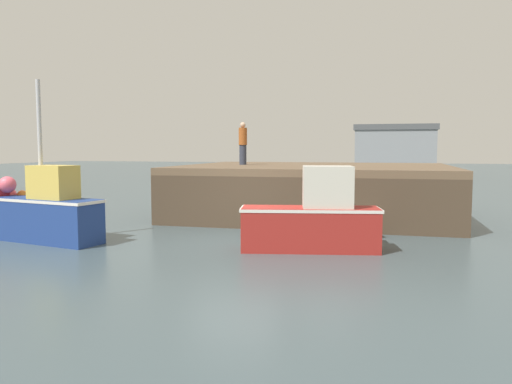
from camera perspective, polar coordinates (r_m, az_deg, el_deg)
ground at (r=14.09m, az=-2.64°, el=-5.99°), size 120.00×160.00×0.10m
pier at (r=19.29m, az=6.57°, el=2.03°), size 10.21×8.39×1.97m
fishing_boat_near_left at (r=15.46m, az=-23.37°, el=-1.92°), size 4.05×1.79×4.54m
fishing_boat_near_right at (r=12.94m, az=6.60°, el=-3.06°), size 3.69×1.67×2.19m
rowboat at (r=15.01m, az=10.69°, el=-4.39°), size 1.74×1.23×0.45m
dockworker at (r=20.46m, az=-1.51°, el=5.56°), size 0.34×0.34×1.72m
warehouse at (r=48.06m, az=15.51°, el=4.54°), size 7.26×5.00×4.78m
mooring_buoy_foreground at (r=15.06m, az=-19.25°, el=-4.02°), size 0.57×0.57×0.77m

